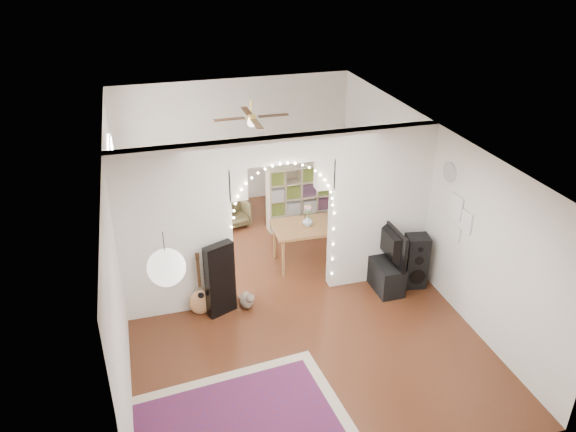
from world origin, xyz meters
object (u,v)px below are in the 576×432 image
object	(u,v)px
bookcase	(300,196)
dining_chair_left	(233,213)
media_console	(382,271)
dining_table	(308,229)
acoustic_guitar	(200,292)
floor_speaker	(416,261)
dining_chair_right	(217,209)

from	to	relation	value
bookcase	dining_chair_left	xyz separation A→B (m)	(-1.27, 0.46, -0.41)
media_console	dining_table	size ratio (longest dim) A/B	0.82
acoustic_guitar	dining_table	world-z (taller)	acoustic_guitar
acoustic_guitar	media_console	size ratio (longest dim) A/B	0.94
dining_table	dining_chair_left	world-z (taller)	dining_table
acoustic_guitar	dining_table	bearing A→B (deg)	45.20
acoustic_guitar	floor_speaker	world-z (taller)	acoustic_guitar
media_console	acoustic_guitar	bearing A→B (deg)	179.61
floor_speaker	dining_chair_left	distance (m)	3.92
acoustic_guitar	floor_speaker	bearing A→B (deg)	16.18
bookcase	dining_table	world-z (taller)	bookcase
dining_table	media_console	bearing A→B (deg)	-43.53
dining_table	dining_chair_left	bearing A→B (deg)	120.09
floor_speaker	bookcase	distance (m)	2.84
acoustic_guitar	dining_chair_left	xyz separation A→B (m)	(1.06, 2.83, -0.14)
acoustic_guitar	bookcase	xyz separation A→B (m)	(2.33, 2.37, 0.27)
bookcase	dining_table	size ratio (longest dim) A/B	1.10
dining_table	acoustic_guitar	bearing A→B (deg)	-152.22
dining_table	dining_chair_right	bearing A→B (deg)	121.73
acoustic_guitar	media_console	xyz separation A→B (m)	(3.05, 0.00, -0.16)
floor_speaker	dining_chair_right	world-z (taller)	floor_speaker
dining_table	dining_chair_right	size ratio (longest dim) A/B	2.49
media_console	bookcase	world-z (taller)	bookcase
media_console	dining_chair_left	size ratio (longest dim) A/B	1.70
floor_speaker	dining_chair_right	bearing A→B (deg)	138.94
bookcase	dining_chair_right	bearing A→B (deg)	150.23
dining_chair_left	floor_speaker	bearing A→B (deg)	-62.53
dining_chair_left	dining_chair_right	world-z (taller)	dining_chair_left
floor_speaker	bookcase	bearing A→B (deg)	125.23
floor_speaker	media_console	distance (m)	0.58
dining_chair_left	dining_chair_right	xyz separation A→B (m)	(-0.28, 0.36, -0.04)
floor_speaker	media_console	world-z (taller)	floor_speaker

